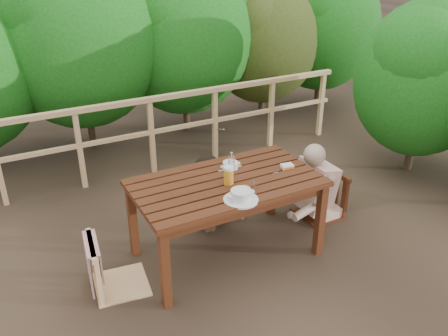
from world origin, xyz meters
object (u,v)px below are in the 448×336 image
woman (200,167)px  bottle (231,165)px  chair_left (116,241)px  chair_far (201,180)px  soup_near (241,196)px  diner_right (326,155)px  beer_glass (229,176)px  chair_right (322,177)px  tumbler (254,186)px  soup_far (230,166)px  butter_tub (287,167)px  table (226,219)px  bread_roll (243,190)px

woman → bottle: size_ratio=4.72×
chair_left → chair_far: size_ratio=1.05×
chair_left → soup_near: chair_left is taller
diner_right → soup_near: 1.41m
woman → beer_glass: (-0.08, -0.78, 0.27)m
chair_right → tumbler: 1.22m
soup_far → butter_tub: bearing=-26.9°
butter_tub → chair_right: bearing=25.5°
tumbler → table: bearing=120.6°
bottle → bread_roll: bearing=-100.2°
woman → diner_right: 1.33m
soup_near → bottle: bearing=72.1°
tumbler → chair_right: bearing=19.4°
chair_far → bread_roll: bearing=-96.8°
chair_right → tumbler: chair_right is taller
soup_near → beer_glass: size_ratio=1.66×
beer_glass → butter_tub: 0.64m
chair_left → diner_right: diner_right is taller
soup_far → chair_left: bearing=-171.3°
soup_near → chair_left: bearing=159.5°
table → soup_near: 0.56m
bottle → chair_right: bearing=4.8°
chair_left → tumbler: size_ratio=12.45×
soup_near → butter_tub: 0.75m
soup_far → bottle: bearing=-115.7°
chair_far → tumbler: (0.07, -0.94, 0.37)m
woman → bottle: (0.01, -0.67, 0.31)m
chair_far → tumbler: 1.01m
table → tumbler: 0.51m
chair_left → chair_right: chair_left is taller
bottle → chair_far: bearing=90.6°
diner_right → bread_roll: bearing=108.8°
table → bread_roll: bread_roll is taller
soup_far → butter_tub: soup_far is taller
chair_far → bread_roll: 1.03m
chair_right → soup_far: (-1.09, 0.05, 0.36)m
diner_right → butter_tub: 0.67m
diner_right → bottle: 1.21m
beer_glass → table: bearing=79.3°
chair_left → bread_roll: (1.06, -0.28, 0.35)m
table → soup_near: bearing=-98.6°
bread_roll → soup_near: bearing=-130.5°
table → bottle: (0.08, 0.05, 0.52)m
butter_tub → soup_near: bearing=-147.8°
bottle → beer_glass: bearing=-128.8°
chair_left → bread_roll: bearing=-97.7°
chair_far → woman: (-0.00, 0.02, 0.15)m
diner_right → soup_far: (-1.12, 0.05, 0.11)m
diner_right → tumbler: 1.20m
chair_left → soup_near: bearing=-103.2°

